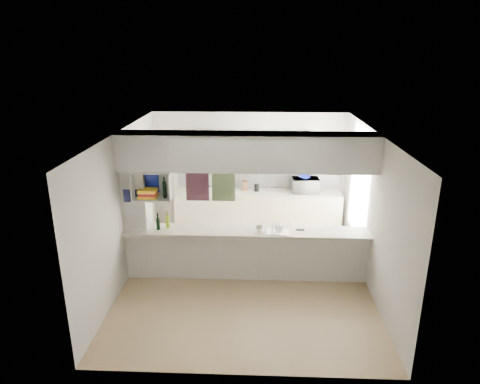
# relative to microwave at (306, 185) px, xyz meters

# --- Properties ---
(floor) EXTENTS (4.80, 4.80, 0.00)m
(floor) POSITION_rel_microwave_xyz_m (-1.22, -2.12, -1.08)
(floor) COLOR tan
(floor) RESTS_ON ground
(ceiling) EXTENTS (4.80, 4.80, 0.00)m
(ceiling) POSITION_rel_microwave_xyz_m (-1.22, -2.12, 1.52)
(ceiling) COLOR white
(ceiling) RESTS_ON wall_back
(wall_back) EXTENTS (4.20, 0.00, 4.20)m
(wall_back) POSITION_rel_microwave_xyz_m (-1.22, 0.28, 0.22)
(wall_back) COLOR silver
(wall_back) RESTS_ON floor
(wall_left) EXTENTS (0.00, 4.80, 4.80)m
(wall_left) POSITION_rel_microwave_xyz_m (-3.32, -2.12, 0.22)
(wall_left) COLOR silver
(wall_left) RESTS_ON floor
(wall_right) EXTENTS (0.00, 4.80, 4.80)m
(wall_right) POSITION_rel_microwave_xyz_m (0.88, -2.12, 0.22)
(wall_right) COLOR silver
(wall_right) RESTS_ON floor
(servery_partition) EXTENTS (4.20, 0.50, 2.60)m
(servery_partition) POSITION_rel_microwave_xyz_m (-1.40, -2.12, 0.58)
(servery_partition) COLOR silver
(servery_partition) RESTS_ON floor
(cubby_shelf) EXTENTS (0.65, 0.35, 0.50)m
(cubby_shelf) POSITION_rel_microwave_xyz_m (-2.79, -2.18, 0.63)
(cubby_shelf) COLOR white
(cubby_shelf) RESTS_ON bulkhead
(kitchen_run) EXTENTS (3.60, 0.63, 2.24)m
(kitchen_run) POSITION_rel_microwave_xyz_m (-1.06, 0.02, -0.25)
(kitchen_run) COLOR beige
(kitchen_run) RESTS_ON floor
(microwave) EXTENTS (0.59, 0.41, 0.31)m
(microwave) POSITION_rel_microwave_xyz_m (0.00, 0.00, 0.00)
(microwave) COLOR white
(microwave) RESTS_ON bench_top
(bowl) EXTENTS (0.24, 0.24, 0.06)m
(bowl) POSITION_rel_microwave_xyz_m (-0.04, -0.02, 0.19)
(bowl) COLOR navy
(bowl) RESTS_ON microwave
(dish_rack) EXTENTS (0.42, 0.33, 0.21)m
(dish_rack) POSITION_rel_microwave_xyz_m (-0.69, -2.18, -0.07)
(dish_rack) COLOR silver
(dish_rack) RESTS_ON breakfast_bar
(cup) EXTENTS (0.15, 0.15, 0.10)m
(cup) POSITION_rel_microwave_xyz_m (-1.00, -2.15, -0.09)
(cup) COLOR white
(cup) RESTS_ON dish_rack
(wine_bottles) EXTENTS (0.22, 0.15, 0.32)m
(wine_bottles) POSITION_rel_microwave_xyz_m (-2.66, -2.11, -0.04)
(wine_bottles) COLOR black
(wine_bottles) RESTS_ON breakfast_bar
(plastic_tubs) EXTENTS (0.49, 0.18, 0.07)m
(plastic_tubs) POSITION_rel_microwave_xyz_m (-0.62, -2.00, -0.12)
(plastic_tubs) COLOR silver
(plastic_tubs) RESTS_ON breakfast_bar
(utensil_jar) EXTENTS (0.11, 0.11, 0.15)m
(utensil_jar) POSITION_rel_microwave_xyz_m (-1.06, 0.03, -0.08)
(utensil_jar) COLOR black
(utensil_jar) RESTS_ON bench_top
(knife_block) EXTENTS (0.12, 0.10, 0.21)m
(knife_block) POSITION_rel_microwave_xyz_m (-1.31, 0.06, -0.05)
(knife_block) COLOR brown
(knife_block) RESTS_ON bench_top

